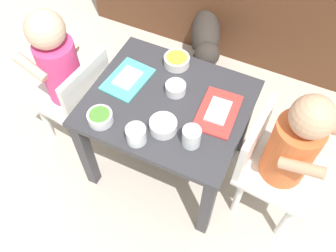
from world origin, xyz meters
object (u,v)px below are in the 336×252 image
food_tray_left (128,79)px  cereal_bowl_right_side (163,125)px  seated_child_left (62,69)px  cereal_bowl_left_side (176,88)px  food_tray_right (218,112)px  dining_table (168,115)px  water_cup_right (136,135)px  water_cup_left (191,138)px  veggie_bowl_near (100,117)px  dog (206,37)px  seated_child_right (288,148)px  veggie_bowl_far (177,61)px

food_tray_left → cereal_bowl_right_side: 0.27m
seated_child_left → cereal_bowl_left_side: 0.47m
cereal_bowl_right_side → food_tray_right: bearing=45.4°
dining_table → water_cup_right: water_cup_right is taller
water_cup_left → veggie_bowl_near: 0.33m
seated_child_left → dog: bearing=62.1°
food_tray_left → food_tray_right: size_ratio=0.97×
food_tray_left → cereal_bowl_left_side: bearing=7.5°
food_tray_left → veggie_bowl_near: 0.21m
veggie_bowl_near → cereal_bowl_right_side: (0.22, 0.06, 0.00)m
seated_child_right → dog: size_ratio=1.53×
seated_child_right → veggie_bowl_far: seated_child_right is taller
water_cup_right → food_tray_right: bearing=47.5°
water_cup_left → cereal_bowl_left_side: bearing=127.7°
cereal_bowl_right_side → veggie_bowl_far: (-0.09, 0.31, -0.00)m
food_tray_left → veggie_bowl_near: size_ratio=2.29×
dog → cereal_bowl_left_side: size_ratio=5.98×
seated_child_right → cereal_bowl_left_side: seated_child_right is taller
seated_child_left → water_cup_left: seated_child_left is taller
seated_child_right → water_cup_right: (-0.48, -0.20, 0.05)m
dining_table → food_tray_left: food_tray_left is taller
water_cup_left → cereal_bowl_right_side: (-0.11, 0.01, -0.01)m
food_tray_left → veggie_bowl_near: veggie_bowl_near is taller
water_cup_right → cereal_bowl_right_side: 0.10m
seated_child_right → seated_child_left: bearing=-178.3°
veggie_bowl_near → cereal_bowl_left_side: (0.18, 0.24, -0.00)m
veggie_bowl_near → veggie_bowl_far: size_ratio=0.89×
dining_table → veggie_bowl_near: size_ratio=6.57×
dining_table → cereal_bowl_right_side: cereal_bowl_right_side is taller
food_tray_left → water_cup_left: size_ratio=2.82×
dining_table → dog: bearing=97.9°
seated_child_left → veggie_bowl_far: bearing=27.6°
dog → cereal_bowl_right_side: cereal_bowl_right_side is taller
dining_table → food_tray_right: (0.19, 0.03, 0.09)m
seated_child_left → food_tray_right: (0.64, 0.05, 0.01)m
food_tray_right → veggie_bowl_far: size_ratio=2.10×
water_cup_right → veggie_bowl_near: (-0.15, 0.02, -0.01)m
water_cup_left → veggie_bowl_far: bearing=122.1°
seated_child_left → food_tray_right: bearing=4.9°
dog → veggie_bowl_near: size_ratio=5.13×
cereal_bowl_right_side → cereal_bowl_left_side: bearing=100.7°
dining_table → veggie_bowl_near: veggie_bowl_near is taller
dining_table → cereal_bowl_left_side: (0.01, 0.05, 0.10)m
food_tray_right → water_cup_right: size_ratio=3.06×
veggie_bowl_near → veggie_bowl_far: bearing=71.1°
seated_child_left → food_tray_left: bearing=11.4°
water_cup_left → seated_child_right: bearing=23.2°
food_tray_right → cereal_bowl_right_side: (-0.15, -0.15, 0.02)m
dining_table → water_cup_left: 0.23m
water_cup_left → veggie_bowl_far: (-0.20, 0.32, -0.01)m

